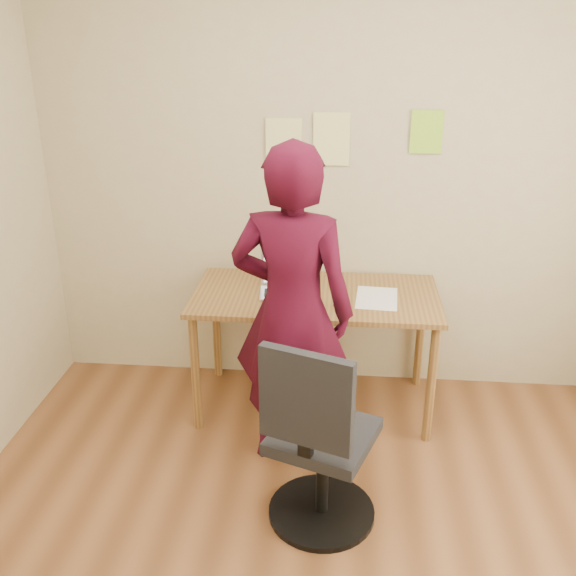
# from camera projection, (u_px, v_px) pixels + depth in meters

# --- Properties ---
(room) EXTENTS (3.58, 3.58, 2.78)m
(room) POSITION_uv_depth(u_px,v_px,m) (318.00, 289.00, 2.15)
(room) COLOR brown
(room) RESTS_ON ground
(desk) EXTENTS (1.40, 0.70, 0.74)m
(desk) POSITION_uv_depth(u_px,v_px,m) (315.00, 307.00, 3.69)
(desk) COLOR olive
(desk) RESTS_ON ground
(laptop) EXTENTS (0.31, 0.28, 0.21)m
(laptop) POSITION_uv_depth(u_px,v_px,m) (286.00, 283.00, 3.68)
(laptop) COLOR #AEAEB5
(laptop) RESTS_ON desk
(paper_sheet) EXTENTS (0.25, 0.34, 0.00)m
(paper_sheet) POSITION_uv_depth(u_px,v_px,m) (377.00, 298.00, 3.60)
(paper_sheet) COLOR white
(paper_sheet) RESTS_ON desk
(phone) EXTENTS (0.09, 0.12, 0.01)m
(phone) POSITION_uv_depth(u_px,v_px,m) (341.00, 309.00, 3.45)
(phone) COLOR black
(phone) RESTS_ON desk
(wall_note_left) EXTENTS (0.21, 0.00, 0.30)m
(wall_note_left) POSITION_uv_depth(u_px,v_px,m) (284.00, 145.00, 3.70)
(wall_note_left) COLOR #EFE78F
(wall_note_left) RESTS_ON room
(wall_note_mid) EXTENTS (0.21, 0.00, 0.30)m
(wall_note_mid) POSITION_uv_depth(u_px,v_px,m) (331.00, 139.00, 3.67)
(wall_note_mid) COLOR #EFE78F
(wall_note_mid) RESTS_ON room
(wall_note_right) EXTENTS (0.18, 0.00, 0.24)m
(wall_note_right) POSITION_uv_depth(u_px,v_px,m) (427.00, 132.00, 3.60)
(wall_note_right) COLOR #9DDF32
(wall_note_right) RESTS_ON room
(office_chair) EXTENTS (0.55, 0.56, 0.97)m
(office_chair) POSITION_uv_depth(u_px,v_px,m) (318.00, 450.00, 2.86)
(office_chair) COLOR black
(office_chair) RESTS_ON ground
(person) EXTENTS (0.68, 0.50, 1.70)m
(person) POSITION_uv_depth(u_px,v_px,m) (292.00, 312.00, 3.17)
(person) COLOR #3B0819
(person) RESTS_ON ground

